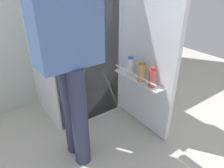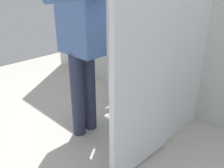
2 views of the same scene
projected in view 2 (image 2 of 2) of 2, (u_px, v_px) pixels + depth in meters
The scene contains 3 objects.
ground_plane at pixel (115, 140), 2.39m from camera, with size 5.65×5.65×0.00m, color #B7B2A8.
refrigerator at pixel (156, 39), 2.36m from camera, with size 0.74×1.32×1.77m.
person at pixel (81, 36), 2.15m from camera, with size 0.52×0.72×1.62m.
Camera 2 is at (1.37, -1.42, 1.46)m, focal length 40.22 mm.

